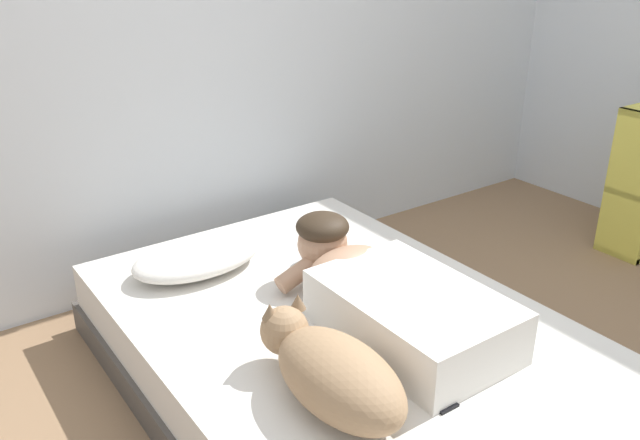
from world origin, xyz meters
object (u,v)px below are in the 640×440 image
(bed, at_px, (346,359))
(cell_phone, at_px, (433,397))
(coffee_cup, at_px, (314,254))
(person_lying, at_px, (385,293))
(dog, at_px, (332,371))
(pillow, at_px, (197,257))

(bed, xyz_separation_m, cell_phone, (-0.04, -0.46, 0.16))
(bed, distance_m, coffee_cup, 0.49)
(person_lying, xyz_separation_m, cell_phone, (-0.15, -0.40, -0.10))
(dog, distance_m, coffee_cup, 0.86)
(bed, xyz_separation_m, pillow, (-0.25, 0.64, 0.21))
(bed, height_order, person_lying, person_lying)
(bed, distance_m, pillow, 0.72)
(bed, relative_size, coffee_cup, 15.84)
(pillow, bearing_deg, dog, -92.40)
(coffee_cup, bearing_deg, pillow, 152.12)
(person_lying, xyz_separation_m, coffee_cup, (0.05, 0.49, -0.07))
(pillow, relative_size, cell_phone, 3.71)
(person_lying, relative_size, cell_phone, 6.57)
(dog, bearing_deg, pillow, 87.60)
(person_lying, height_order, coffee_cup, person_lying)
(dog, bearing_deg, cell_phone, -32.61)
(pillow, distance_m, cell_phone, 1.13)
(coffee_cup, bearing_deg, person_lying, -95.78)
(bed, bearing_deg, cell_phone, -94.95)
(cell_phone, bearing_deg, dog, 147.39)
(dog, distance_m, cell_phone, 0.31)
(dog, relative_size, coffee_cup, 4.60)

